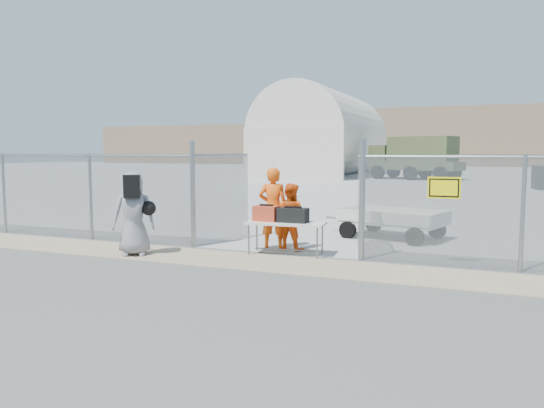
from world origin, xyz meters
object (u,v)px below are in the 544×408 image
at_px(visitor, 134,214).
at_px(utility_trailer, 393,223).
at_px(folding_table, 286,238).
at_px(security_worker_right, 290,217).
at_px(security_worker_left, 273,208).

height_order(visitor, utility_trailer, visitor).
relative_size(folding_table, security_worker_right, 1.11).
bearing_deg(visitor, utility_trailer, 11.67).
distance_m(security_worker_left, utility_trailer, 3.47).
relative_size(visitor, utility_trailer, 0.55).
distance_m(security_worker_left, visitor, 3.12).
relative_size(folding_table, security_worker_left, 0.90).
bearing_deg(security_worker_right, security_worker_left, 11.50).
relative_size(folding_table, visitor, 0.93).
relative_size(security_worker_right, utility_trailer, 0.46).
bearing_deg(security_worker_right, utility_trailer, -115.45).
bearing_deg(security_worker_left, security_worker_right, 170.88).
xyz_separation_m(folding_table, utility_trailer, (1.80, 3.09, 0.04)).
distance_m(folding_table, visitor, 3.34).
height_order(folding_table, visitor, visitor).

